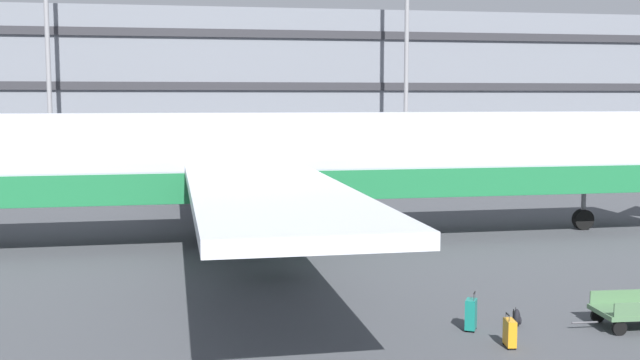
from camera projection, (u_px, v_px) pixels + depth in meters
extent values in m
plane|color=#424449|center=(314.00, 232.00, 33.49)|extent=(600.00, 600.00, 0.00)
cube|color=slate|center=(241.00, 88.00, 77.17)|extent=(161.30, 19.92, 13.64)
cube|color=#2D2D33|center=(249.00, 138.00, 67.79)|extent=(159.69, 0.24, 0.70)
cube|color=#2D2D33|center=(249.00, 86.00, 67.31)|extent=(159.69, 0.24, 0.70)
cube|color=#2D2D33|center=(248.00, 33.00, 66.83)|extent=(159.69, 0.24, 0.70)
cylinder|color=silver|center=(265.00, 157.00, 30.99)|extent=(37.17, 4.31, 3.61)
cube|color=#1E723F|center=(265.00, 182.00, 31.10)|extent=(35.68, 4.21, 1.15)
cube|color=silver|center=(224.00, 149.00, 40.20)|extent=(4.70, 15.67, 0.36)
cube|color=silver|center=(270.00, 193.00, 21.47)|extent=(4.70, 15.67, 0.36)
cylinder|color=#9E9EA3|center=(238.00, 179.00, 37.70)|extent=(2.62, 2.03, 1.98)
cylinder|color=#9E9EA3|center=(275.00, 223.00, 24.44)|extent=(2.62, 2.03, 1.98)
cylinder|color=black|center=(583.00, 219.00, 33.96)|extent=(0.91, 0.37, 0.90)
cylinder|color=slate|center=(584.00, 202.00, 33.88)|extent=(0.20, 0.20, 1.60)
cylinder|color=black|center=(226.00, 225.00, 32.52)|extent=(0.91, 0.37, 0.90)
cylinder|color=slate|center=(226.00, 206.00, 32.44)|extent=(0.20, 0.20, 1.60)
cylinder|color=black|center=(231.00, 238.00, 29.53)|extent=(0.91, 0.37, 0.90)
cylinder|color=slate|center=(231.00, 217.00, 29.45)|extent=(0.20, 0.20, 1.60)
cylinder|color=gray|center=(47.00, 41.00, 57.96)|extent=(0.36, 0.36, 20.10)
cylinder|color=gray|center=(407.00, 23.00, 62.51)|extent=(0.36, 0.36, 23.78)
cube|color=orange|center=(510.00, 333.00, 17.89)|extent=(0.26, 0.50, 0.61)
cylinder|color=#333338|center=(506.00, 315.00, 17.98)|extent=(0.02, 0.02, 0.14)
cylinder|color=#333338|center=(509.00, 319.00, 17.72)|extent=(0.02, 0.02, 0.14)
cube|color=black|center=(508.00, 314.00, 17.84)|extent=(0.06, 0.26, 0.02)
cylinder|color=black|center=(511.00, 344.00, 18.12)|extent=(0.05, 0.03, 0.05)
cylinder|color=black|center=(515.00, 349.00, 17.74)|extent=(0.05, 0.03, 0.05)
cylinder|color=black|center=(504.00, 344.00, 18.11)|extent=(0.05, 0.03, 0.05)
cylinder|color=black|center=(508.00, 349.00, 17.73)|extent=(0.05, 0.03, 0.05)
cube|color=#147266|center=(471.00, 314.00, 19.17)|extent=(0.42, 0.48, 0.75)
cylinder|color=#333338|center=(474.00, 297.00, 18.99)|extent=(0.02, 0.02, 0.18)
cylinder|color=#333338|center=(475.00, 295.00, 19.20)|extent=(0.02, 0.02, 0.18)
cube|color=black|center=(474.00, 293.00, 19.09)|extent=(0.13, 0.21, 0.02)
cylinder|color=black|center=(466.00, 331.00, 19.09)|extent=(0.05, 0.04, 0.05)
cylinder|color=black|center=(468.00, 327.00, 19.40)|extent=(0.05, 0.04, 0.05)
cylinder|color=black|center=(474.00, 332.00, 19.02)|extent=(0.05, 0.04, 0.05)
cylinder|color=black|center=(476.00, 328.00, 19.33)|extent=(0.05, 0.04, 0.05)
ellipsoid|color=black|center=(517.00, 318.00, 19.53)|extent=(0.31, 0.36, 0.46)
ellipsoid|color=black|center=(520.00, 321.00, 19.52)|extent=(0.17, 0.23, 0.20)
torus|color=black|center=(516.00, 309.00, 19.52)|extent=(0.05, 0.08, 0.08)
cube|color=black|center=(513.00, 317.00, 19.64)|extent=(0.04, 0.04, 0.39)
cube|color=black|center=(513.00, 318.00, 19.48)|extent=(0.04, 0.04, 0.39)
cylinder|color=#4C4C51|center=(585.00, 323.00, 19.29)|extent=(0.70, 0.08, 0.05)
cube|color=#4C724C|center=(635.00, 297.00, 20.05)|extent=(2.47, 0.16, 0.40)
cylinder|color=black|center=(619.00, 328.00, 18.82)|extent=(0.36, 0.12, 0.36)
cylinder|color=black|center=(598.00, 316.00, 19.91)|extent=(0.36, 0.12, 0.36)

